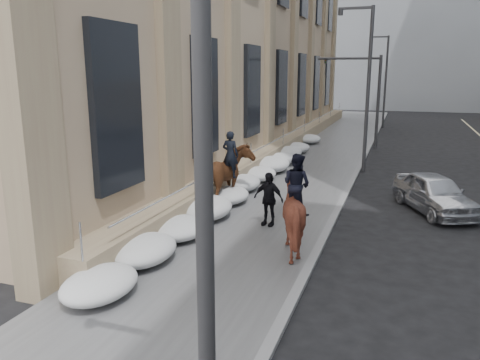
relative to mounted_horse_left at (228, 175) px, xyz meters
The scene contains 15 objects.
ground 6.02m from the mounted_horse_left, 77.37° to the right, with size 140.00×140.00×0.00m, color black.
sidewalk 4.61m from the mounted_horse_left, 73.18° to the left, with size 5.00×80.00×0.12m, color #49494B.
curb 5.90m from the mounted_horse_left, 47.46° to the left, with size 0.24×80.00×0.12m, color slate.
limestone_building 16.62m from the mounted_horse_left, 105.60° to the left, with size 6.10×44.00×18.00m.
bg_building_mid 55.98m from the mounted_horse_left, 84.43° to the left, with size 30.00×12.00×28.00m, color slate.
bg_building_far 67.00m from the mounted_horse_left, 94.07° to the left, with size 24.00×12.00×20.00m, color gray.
streetlight_near 12.85m from the mounted_horse_left, 71.08° to the right, with size 1.71×0.24×8.00m.
streetlight_mid 9.77m from the mounted_horse_left, 64.01° to the left, with size 1.71×0.24×8.00m.
streetlight_far 28.73m from the mounted_horse_left, 81.89° to the left, with size 1.71×0.24×8.00m.
traffic_signal 16.83m from the mounted_horse_left, 78.32° to the left, with size 4.10×0.22×6.00m.
snow_bank 2.50m from the mounted_horse_left, 93.25° to the left, with size 1.70×18.10×0.76m.
mounted_horse_left is the anchor object (origin of this frame).
mounted_horse_right 4.81m from the mounted_horse_left, 47.71° to the right, with size 2.27×2.37×2.68m.
pedestrian 2.68m from the mounted_horse_left, 40.77° to the right, with size 1.02×0.43×1.74m, color black.
car_silver 7.47m from the mounted_horse_left, 15.73° to the left, with size 1.66×4.12×1.40m, color #B3B5BB.
Camera 1 is at (4.63, -9.92, 4.96)m, focal length 35.00 mm.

